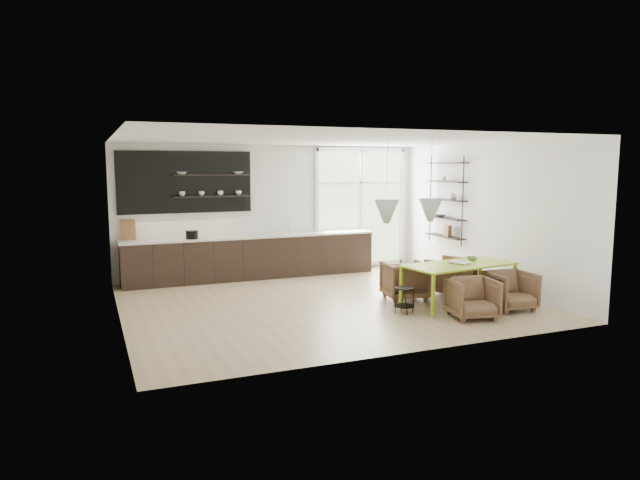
% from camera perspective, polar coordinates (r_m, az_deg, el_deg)
% --- Properties ---
extents(room, '(7.02, 6.01, 2.91)m').
position_cam_1_polar(room, '(11.33, 1.10, 2.46)').
color(room, tan).
rests_on(room, ground).
extents(kitchen_run, '(5.54, 0.69, 2.75)m').
position_cam_1_polar(kitchen_run, '(12.51, -7.20, -1.11)').
color(kitchen_run, black).
rests_on(kitchen_run, ground).
extents(right_shelving, '(0.26, 1.22, 1.90)m').
position_cam_1_polar(right_shelving, '(12.74, 12.53, 3.70)').
color(right_shelving, black).
rests_on(right_shelving, ground).
extents(dining_table, '(2.13, 1.19, 0.74)m').
position_cam_1_polar(dining_table, '(10.31, 13.75, -2.60)').
color(dining_table, '#95BC1B').
rests_on(dining_table, ground).
extents(armchair_back_left, '(0.86, 0.88, 0.70)m').
position_cam_1_polar(armchair_back_left, '(10.63, 8.47, -4.02)').
color(armchair_back_left, brown).
rests_on(armchair_back_left, ground).
extents(armchair_back_right, '(1.03, 1.04, 0.71)m').
position_cam_1_polar(armchair_back_right, '(11.17, 12.91, -3.54)').
color(armchair_back_right, brown).
rests_on(armchair_back_right, ground).
extents(armchair_front_left, '(0.83, 0.85, 0.65)m').
position_cam_1_polar(armchair_front_left, '(9.54, 14.99, -5.65)').
color(armchair_front_left, brown).
rests_on(armchair_front_left, ground).
extents(armchair_front_right, '(0.75, 0.77, 0.66)m').
position_cam_1_polar(armchair_front_right, '(10.28, 18.52, -4.82)').
color(armchair_front_right, brown).
rests_on(armchair_front_right, ground).
extents(wire_stool, '(0.34, 0.34, 0.43)m').
position_cam_1_polar(wire_stool, '(9.64, 8.43, -5.62)').
color(wire_stool, black).
rests_on(wire_stool, ground).
extents(table_book, '(0.37, 0.41, 0.03)m').
position_cam_1_polar(table_book, '(10.23, 13.41, -2.29)').
color(table_book, white).
rests_on(table_book, dining_table).
extents(table_bowl, '(0.20, 0.20, 0.06)m').
position_cam_1_polar(table_bowl, '(10.76, 14.93, -1.79)').
color(table_bowl, '#5D8352').
rests_on(table_bowl, dining_table).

